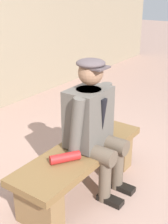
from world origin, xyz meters
name	(u,v)px	position (x,y,z in m)	size (l,w,h in m)	color
ground_plane	(81,190)	(0.00, 0.00, 0.00)	(30.00, 30.00, 0.00)	gray
bench	(81,164)	(0.00, 0.00, 0.29)	(1.46, 0.46, 0.43)	brown
seated_man	(94,122)	(-0.11, 0.06, 0.67)	(0.58, 0.58, 1.24)	#57514B
rolled_magazine	(65,158)	(0.24, 0.01, 0.47)	(0.08, 0.08, 0.26)	#B21E1E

